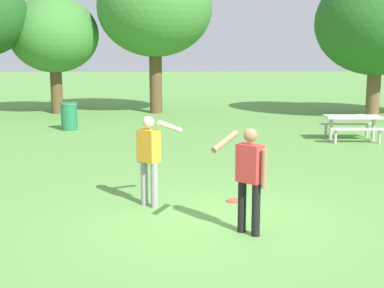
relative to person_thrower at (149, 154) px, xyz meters
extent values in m
plane|color=#609947|center=(1.13, -0.91, -0.96)|extent=(120.00, 120.00, 0.00)
cylinder|color=gray|center=(-0.10, 0.08, -0.55)|extent=(0.13, 0.13, 0.82)
cylinder|color=gray|center=(0.09, -0.10, -0.55)|extent=(0.13, 0.13, 0.82)
cube|color=orange|center=(-0.01, -0.01, 0.15)|extent=(0.43, 0.42, 0.58)
sphere|color=beige|center=(-0.01, -0.01, 0.57)|extent=(0.21, 0.21, 0.21)
cylinder|color=beige|center=(-0.20, 0.17, 0.10)|extent=(0.09, 0.09, 0.58)
cylinder|color=beige|center=(0.37, 0.01, 0.49)|extent=(0.46, 0.48, 0.28)
cylinder|color=black|center=(1.67, -1.60, -0.55)|extent=(0.13, 0.13, 0.82)
cylinder|color=black|center=(1.48, -1.42, -0.55)|extent=(0.13, 0.13, 0.82)
cube|color=#D83838|center=(1.58, -1.51, 0.15)|extent=(0.43, 0.42, 0.58)
sphere|color=#9E7051|center=(1.58, -1.51, 0.57)|extent=(0.21, 0.21, 0.21)
cylinder|color=#9E7051|center=(1.77, -1.68, 0.10)|extent=(0.09, 0.09, 0.58)
cylinder|color=#9E7051|center=(1.20, -1.53, 0.49)|extent=(0.46, 0.48, 0.28)
cylinder|color=#E04733|center=(1.56, 0.22, -0.95)|extent=(0.29, 0.29, 0.03)
cube|color=beige|center=(5.98, 6.73, -0.22)|extent=(1.73, 0.83, 0.06)
cube|color=#B6B2A8|center=(5.96, 6.15, -0.52)|extent=(1.71, 0.33, 0.05)
cube|color=#B6B2A8|center=(6.00, 7.31, -0.52)|extent=(1.71, 0.33, 0.05)
cylinder|color=#B6B2A8|center=(5.32, 6.76, -0.61)|extent=(0.11, 0.11, 0.71)
cylinder|color=#B6B2A8|center=(5.30, 6.18, -0.75)|extent=(0.09, 0.09, 0.41)
cylinder|color=#B6B2A8|center=(5.34, 7.34, -0.75)|extent=(0.09, 0.09, 0.41)
cylinder|color=#B6B2A8|center=(6.64, 6.70, -0.61)|extent=(0.11, 0.11, 0.71)
cylinder|color=#B6B2A8|center=(6.62, 6.13, -0.75)|extent=(0.09, 0.09, 0.41)
cylinder|color=#B6B2A8|center=(6.67, 7.28, -0.75)|extent=(0.09, 0.09, 0.41)
cylinder|color=#237047|center=(-3.26, 9.15, -0.51)|extent=(0.56, 0.56, 0.90)
cylinder|color=#2E8657|center=(-3.26, 9.15, -0.03)|extent=(0.59, 0.59, 0.06)
cylinder|color=brown|center=(-4.79, 14.15, 0.23)|extent=(0.51, 0.51, 2.38)
ellipsoid|color=#3D7A33|center=(-4.79, 14.15, 2.48)|extent=(3.86, 3.86, 3.28)
cylinder|color=brown|center=(-0.39, 14.15, 0.65)|extent=(0.56, 0.56, 3.23)
ellipsoid|color=#3D7A33|center=(-0.39, 14.15, 3.65)|extent=(5.01, 5.01, 4.26)
cylinder|color=brown|center=(8.80, 12.45, 0.29)|extent=(0.56, 0.56, 2.51)
ellipsoid|color=#286023|center=(8.80, 12.45, 2.95)|extent=(5.08, 5.08, 4.32)
camera|label=1|loc=(0.46, -9.05, 1.82)|focal=48.43mm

